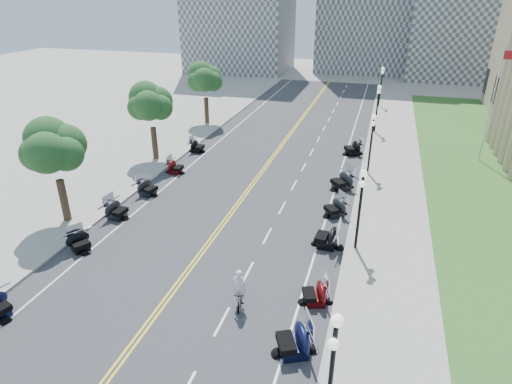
# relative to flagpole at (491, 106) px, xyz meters

# --- Properties ---
(ground) EXTENTS (160.00, 160.00, 0.00)m
(ground) POSITION_rel_flagpole_xyz_m (-18.00, -22.00, -5.00)
(ground) COLOR gray
(road) EXTENTS (16.00, 90.00, 0.01)m
(road) POSITION_rel_flagpole_xyz_m (-18.00, -12.00, -5.00)
(road) COLOR #333335
(road) RESTS_ON ground
(centerline_yellow_a) EXTENTS (0.12, 90.00, 0.00)m
(centerline_yellow_a) POSITION_rel_flagpole_xyz_m (-18.12, -12.00, -4.99)
(centerline_yellow_a) COLOR yellow
(centerline_yellow_a) RESTS_ON road
(centerline_yellow_b) EXTENTS (0.12, 90.00, 0.00)m
(centerline_yellow_b) POSITION_rel_flagpole_xyz_m (-17.88, -12.00, -4.99)
(centerline_yellow_b) COLOR yellow
(centerline_yellow_b) RESTS_ON road
(edge_line_north) EXTENTS (0.12, 90.00, 0.00)m
(edge_line_north) POSITION_rel_flagpole_xyz_m (-11.60, -12.00, -4.99)
(edge_line_north) COLOR white
(edge_line_north) RESTS_ON road
(edge_line_south) EXTENTS (0.12, 90.00, 0.00)m
(edge_line_south) POSITION_rel_flagpole_xyz_m (-24.40, -12.00, -4.99)
(edge_line_south) COLOR white
(edge_line_south) RESTS_ON road
(lane_dash_5) EXTENTS (0.12, 2.00, 0.00)m
(lane_dash_5) POSITION_rel_flagpole_xyz_m (-14.80, -26.00, -4.99)
(lane_dash_5) COLOR white
(lane_dash_5) RESTS_ON road
(lane_dash_6) EXTENTS (0.12, 2.00, 0.00)m
(lane_dash_6) POSITION_rel_flagpole_xyz_m (-14.80, -22.00, -4.99)
(lane_dash_6) COLOR white
(lane_dash_6) RESTS_ON road
(lane_dash_7) EXTENTS (0.12, 2.00, 0.00)m
(lane_dash_7) POSITION_rel_flagpole_xyz_m (-14.80, -18.00, -4.99)
(lane_dash_7) COLOR white
(lane_dash_7) RESTS_ON road
(lane_dash_8) EXTENTS (0.12, 2.00, 0.00)m
(lane_dash_8) POSITION_rel_flagpole_xyz_m (-14.80, -14.00, -4.99)
(lane_dash_8) COLOR white
(lane_dash_8) RESTS_ON road
(lane_dash_9) EXTENTS (0.12, 2.00, 0.00)m
(lane_dash_9) POSITION_rel_flagpole_xyz_m (-14.80, -10.00, -4.99)
(lane_dash_9) COLOR white
(lane_dash_9) RESTS_ON road
(lane_dash_10) EXTENTS (0.12, 2.00, 0.00)m
(lane_dash_10) POSITION_rel_flagpole_xyz_m (-14.80, -6.00, -4.99)
(lane_dash_10) COLOR white
(lane_dash_10) RESTS_ON road
(lane_dash_11) EXTENTS (0.12, 2.00, 0.00)m
(lane_dash_11) POSITION_rel_flagpole_xyz_m (-14.80, -2.00, -4.99)
(lane_dash_11) COLOR white
(lane_dash_11) RESTS_ON road
(lane_dash_12) EXTENTS (0.12, 2.00, 0.00)m
(lane_dash_12) POSITION_rel_flagpole_xyz_m (-14.80, 2.00, -4.99)
(lane_dash_12) COLOR white
(lane_dash_12) RESTS_ON road
(lane_dash_13) EXTENTS (0.12, 2.00, 0.00)m
(lane_dash_13) POSITION_rel_flagpole_xyz_m (-14.80, 6.00, -4.99)
(lane_dash_13) COLOR white
(lane_dash_13) RESTS_ON road
(lane_dash_14) EXTENTS (0.12, 2.00, 0.00)m
(lane_dash_14) POSITION_rel_flagpole_xyz_m (-14.80, 10.00, -4.99)
(lane_dash_14) COLOR white
(lane_dash_14) RESTS_ON road
(lane_dash_15) EXTENTS (0.12, 2.00, 0.00)m
(lane_dash_15) POSITION_rel_flagpole_xyz_m (-14.80, 14.00, -4.99)
(lane_dash_15) COLOR white
(lane_dash_15) RESTS_ON road
(lane_dash_16) EXTENTS (0.12, 2.00, 0.00)m
(lane_dash_16) POSITION_rel_flagpole_xyz_m (-14.80, 18.00, -4.99)
(lane_dash_16) COLOR white
(lane_dash_16) RESTS_ON road
(lane_dash_17) EXTENTS (0.12, 2.00, 0.00)m
(lane_dash_17) POSITION_rel_flagpole_xyz_m (-14.80, 22.00, -4.99)
(lane_dash_17) COLOR white
(lane_dash_17) RESTS_ON road
(lane_dash_18) EXTENTS (0.12, 2.00, 0.00)m
(lane_dash_18) POSITION_rel_flagpole_xyz_m (-14.80, 26.00, -4.99)
(lane_dash_18) COLOR white
(lane_dash_18) RESTS_ON road
(lane_dash_19) EXTENTS (0.12, 2.00, 0.00)m
(lane_dash_19) POSITION_rel_flagpole_xyz_m (-14.80, 30.00, -4.99)
(lane_dash_19) COLOR white
(lane_dash_19) RESTS_ON road
(sidewalk_north) EXTENTS (5.00, 90.00, 0.15)m
(sidewalk_north) POSITION_rel_flagpole_xyz_m (-7.50, -12.00, -4.92)
(sidewalk_north) COLOR #9E9991
(sidewalk_north) RESTS_ON ground
(sidewalk_south) EXTENTS (5.00, 90.00, 0.15)m
(sidewalk_south) POSITION_rel_flagpole_xyz_m (-28.50, -12.00, -4.92)
(sidewalk_south) COLOR #9E9991
(sidewalk_south) RESTS_ON ground
(lawn) EXTENTS (9.00, 60.00, 0.10)m
(lawn) POSITION_rel_flagpole_xyz_m (-0.50, -4.00, -4.95)
(lawn) COLOR #356023
(lawn) RESTS_ON ground
(distant_block_c) EXTENTS (20.00, 14.00, 22.00)m
(distant_block_c) POSITION_rel_flagpole_xyz_m (4.00, 43.00, 6.00)
(distant_block_c) COLOR gray
(distant_block_c) RESTS_ON ground
(street_lamp_1) EXTENTS (0.50, 1.20, 4.90)m
(street_lamp_1) POSITION_rel_flagpole_xyz_m (-9.40, -30.00, -2.40)
(street_lamp_1) COLOR black
(street_lamp_1) RESTS_ON sidewalk_north
(street_lamp_2) EXTENTS (0.50, 1.20, 4.90)m
(street_lamp_2) POSITION_rel_flagpole_xyz_m (-9.40, -18.00, -2.40)
(street_lamp_2) COLOR black
(street_lamp_2) RESTS_ON sidewalk_north
(street_lamp_3) EXTENTS (0.50, 1.20, 4.90)m
(street_lamp_3) POSITION_rel_flagpole_xyz_m (-9.40, -6.00, -2.40)
(street_lamp_3) COLOR black
(street_lamp_3) RESTS_ON sidewalk_north
(street_lamp_4) EXTENTS (0.50, 1.20, 4.90)m
(street_lamp_4) POSITION_rel_flagpole_xyz_m (-9.40, 6.00, -2.40)
(street_lamp_4) COLOR black
(street_lamp_4) RESTS_ON sidewalk_north
(street_lamp_5) EXTENTS (0.50, 1.20, 4.90)m
(street_lamp_5) POSITION_rel_flagpole_xyz_m (-9.40, 18.00, -2.40)
(street_lamp_5) COLOR black
(street_lamp_5) RESTS_ON sidewalk_north
(flagpole) EXTENTS (1.10, 0.20, 10.00)m
(flagpole) POSITION_rel_flagpole_xyz_m (0.00, 0.00, 0.00)
(flagpole) COLOR silver
(flagpole) RESTS_ON ground
(tree_2) EXTENTS (4.80, 4.80, 9.20)m
(tree_2) POSITION_rel_flagpole_xyz_m (-28.00, -20.00, -0.25)
(tree_2) COLOR #235619
(tree_2) RESTS_ON sidewalk_south
(tree_3) EXTENTS (4.80, 4.80, 9.20)m
(tree_3) POSITION_rel_flagpole_xyz_m (-28.00, -8.00, -0.25)
(tree_3) COLOR #235619
(tree_3) RESTS_ON sidewalk_south
(tree_4) EXTENTS (4.80, 4.80, 9.20)m
(tree_4) POSITION_rel_flagpole_xyz_m (-28.00, 4.00, -0.25)
(tree_4) COLOR #235619
(tree_4) RESTS_ON sidewalk_south
(motorcycle_n_4) EXTENTS (2.89, 2.89, 1.51)m
(motorcycle_n_4) POSITION_rel_flagpole_xyz_m (-11.21, -26.89, -4.24)
(motorcycle_n_4) COLOR black
(motorcycle_n_4) RESTS_ON road
(motorcycle_n_5) EXTENTS (2.34, 2.34, 1.28)m
(motorcycle_n_5) POSITION_rel_flagpole_xyz_m (-10.89, -23.45, -4.36)
(motorcycle_n_5) COLOR #590A0C
(motorcycle_n_5) RESTS_ON road
(motorcycle_n_6) EXTENTS (2.26, 2.26, 1.48)m
(motorcycle_n_6) POSITION_rel_flagpole_xyz_m (-11.07, -18.15, -4.26)
(motorcycle_n_6) COLOR black
(motorcycle_n_6) RESTS_ON road
(motorcycle_n_7) EXTENTS (2.74, 2.74, 1.36)m
(motorcycle_n_7) POSITION_rel_flagpole_xyz_m (-11.10, -14.13, -4.32)
(motorcycle_n_7) COLOR black
(motorcycle_n_7) RESTS_ON road
(motorcycle_n_8) EXTENTS (3.09, 3.09, 1.53)m
(motorcycle_n_8) POSITION_rel_flagpole_xyz_m (-11.14, -9.64, -4.23)
(motorcycle_n_8) COLOR black
(motorcycle_n_8) RESTS_ON road
(motorcycle_n_10) EXTENTS (2.86, 2.86, 1.48)m
(motorcycle_n_10) POSITION_rel_flagpole_xyz_m (-11.03, -1.59, -4.26)
(motorcycle_n_10) COLOR black
(motorcycle_n_10) RESTS_ON road
(motorcycle_s_5) EXTENTS (2.44, 2.44, 1.24)m
(motorcycle_s_5) POSITION_rel_flagpole_xyz_m (-24.94, -22.73, -4.38)
(motorcycle_s_5) COLOR black
(motorcycle_s_5) RESTS_ON road
(motorcycle_s_6) EXTENTS (2.09, 2.09, 1.35)m
(motorcycle_s_6) POSITION_rel_flagpole_xyz_m (-25.13, -18.64, -4.33)
(motorcycle_s_6) COLOR black
(motorcycle_s_6) RESTS_ON road
(motorcycle_s_7) EXTENTS (2.24, 2.24, 1.31)m
(motorcycle_s_7) POSITION_rel_flagpole_xyz_m (-24.95, -14.84, -4.34)
(motorcycle_s_7) COLOR black
(motorcycle_s_7) RESTS_ON road
(motorcycle_s_8) EXTENTS (1.81, 1.81, 1.25)m
(motorcycle_s_8) POSITION_rel_flagpole_xyz_m (-24.87, -10.42, -4.38)
(motorcycle_s_8) COLOR #590A0C
(motorcycle_s_8) RESTS_ON road
(motorcycle_s_9) EXTENTS (1.89, 1.89, 1.28)m
(motorcycle_s_9) POSITION_rel_flagpole_xyz_m (-25.24, -5.07, -4.36)
(motorcycle_s_9) COLOR black
(motorcycle_s_9) RESTS_ON road
(bicycle) EXTENTS (0.82, 1.71, 0.99)m
(bicycle) POSITION_rel_flagpole_xyz_m (-14.35, -24.75, -4.51)
(bicycle) COLOR #A51414
(bicycle) RESTS_ON road
(cyclist_rider) EXTENTS (0.65, 0.43, 1.78)m
(cyclist_rider) POSITION_rel_flagpole_xyz_m (-14.35, -24.75, -3.12)
(cyclist_rider) COLOR silver
(cyclist_rider) RESTS_ON bicycle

